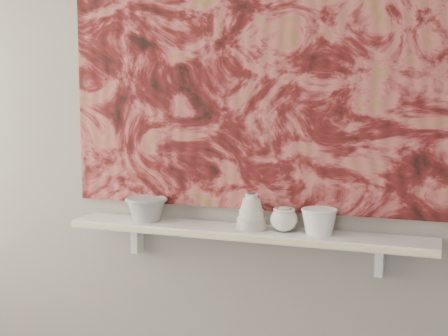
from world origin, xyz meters
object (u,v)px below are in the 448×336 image
at_px(bell_vessel, 251,211).
at_px(bowl_grey, 146,209).
at_px(shelf, 245,232).
at_px(cup_cream, 284,219).
at_px(bowl_white, 319,221).
at_px(painting, 252,65).

bearing_deg(bell_vessel, bowl_grey, 180.00).
height_order(shelf, bell_vessel, bell_vessel).
distance_m(cup_cream, bowl_white, 0.13).
xyz_separation_m(painting, bell_vessel, (0.02, -0.08, -0.54)).
height_order(bowl_grey, bowl_white, bowl_grey).
bearing_deg(bowl_grey, cup_cream, 0.00).
bearing_deg(cup_cream, bowl_white, 0.00).
bearing_deg(bowl_grey, bowl_white, 0.00).
relative_size(cup_cream, bell_vessel, 0.74).
height_order(painting, bowl_white, painting).
relative_size(shelf, bowl_grey, 8.32).
xyz_separation_m(shelf, bowl_white, (0.28, 0.00, 0.06)).
xyz_separation_m(shelf, bowl_grey, (-0.41, 0.00, 0.06)).
bearing_deg(shelf, bowl_grey, 180.00).
bearing_deg(cup_cream, bell_vessel, 180.00).
bearing_deg(shelf, bell_vessel, 0.00).
height_order(shelf, bowl_white, bowl_white).
distance_m(shelf, painting, 0.63).
relative_size(painting, bowl_white, 11.42).
bearing_deg(cup_cream, shelf, 180.00).
xyz_separation_m(painting, cup_cream, (0.15, -0.08, -0.56)).
distance_m(shelf, bowl_white, 0.29).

